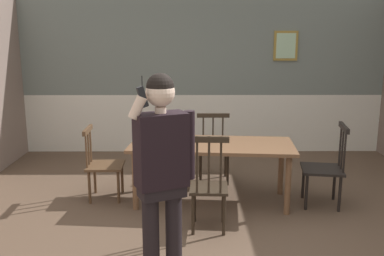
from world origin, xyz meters
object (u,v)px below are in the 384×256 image
chair_at_table_head (213,148)px  person_figure (162,165)px  chair_near_window (102,164)px  dining_table (212,150)px  chair_by_doorway (326,167)px  chair_opposite_corner (209,186)px

chair_at_table_head → person_figure: (-0.56, -2.60, 0.56)m
chair_near_window → person_figure: (0.89, -1.90, 0.58)m
dining_table → chair_by_doorway: (1.38, -0.12, -0.18)m
chair_at_table_head → chair_opposite_corner: (-0.14, -1.63, 0.02)m
dining_table → chair_by_doorway: size_ratio=2.03×
chair_near_window → chair_by_doorway: (2.77, -0.24, 0.03)m
dining_table → chair_opposite_corner: 0.84m
chair_by_doorway → chair_near_window: bearing=94.0°
chair_at_table_head → chair_by_doorway: bearing=144.5°
chair_by_doorway → chair_opposite_corner: (-1.45, -0.69, 0.01)m
chair_opposite_corner → person_figure: (-0.43, -0.97, 0.54)m
person_figure → dining_table: bearing=-130.0°
chair_near_window → chair_at_table_head: size_ratio=0.98×
chair_at_table_head → person_figure: bearing=77.8°
chair_by_doorway → person_figure: 2.57m
dining_table → chair_near_window: 1.40m
dining_table → chair_at_table_head: 0.84m
chair_by_doorway → chair_at_table_head: size_ratio=1.07×
chair_by_doorway → person_figure: bearing=140.4°
dining_table → chair_at_table_head: bearing=85.2°
chair_at_table_head → chair_opposite_corner: 1.64m
chair_near_window → chair_at_table_head: bearing=114.1°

